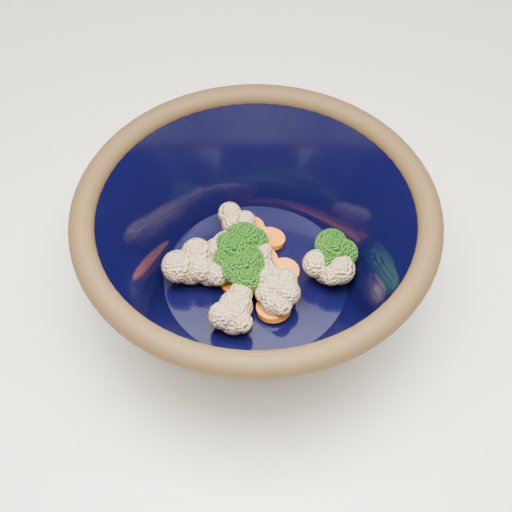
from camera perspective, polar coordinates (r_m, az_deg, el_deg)
counter at (r=1.06m, az=-0.32°, el=-18.77°), size 1.20×1.20×0.90m
mixing_bowl at (r=0.62m, az=-0.00°, el=0.71°), size 0.37×0.37×0.13m
vegetable_pile at (r=0.63m, az=-0.01°, el=-0.62°), size 0.16×0.14×0.05m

